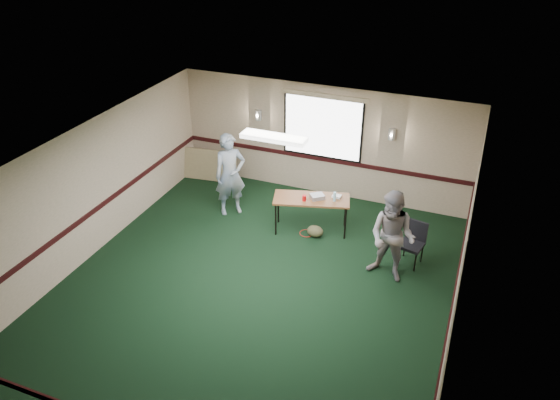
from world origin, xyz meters
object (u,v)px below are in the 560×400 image
at_px(conference_chair, 413,239).
at_px(person_right, 392,237).
at_px(folding_table, 311,201).
at_px(projector, 317,197).
at_px(person_left, 230,175).

bearing_deg(conference_chair, person_right, -103.70).
height_order(folding_table, conference_chair, conference_chair).
height_order(projector, person_left, person_left).
relative_size(projector, person_left, 0.14).
bearing_deg(folding_table, projector, 1.15).
height_order(conference_chair, person_right, person_right).
height_order(projector, person_right, person_right).
bearing_deg(person_right, person_left, 177.24).
distance_m(projector, person_right, 2.08).
relative_size(folding_table, conference_chair, 1.93).
height_order(folding_table, projector, projector).
height_order(conference_chair, person_left, person_left).
distance_m(folding_table, person_right, 2.17).
distance_m(folding_table, person_left, 1.95).
height_order(projector, conference_chair, projector).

